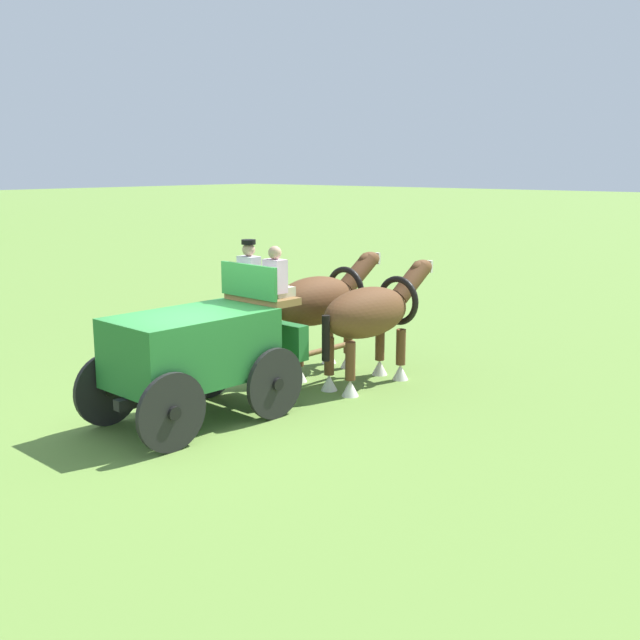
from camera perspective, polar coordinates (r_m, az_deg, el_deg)
name	(u,v)px	position (r m, az deg, el deg)	size (l,w,h in m)	color
ground_plane	(194,421)	(12.39, -9.36, -7.45)	(220.00, 220.00, 0.00)	olive
show_wagon	(200,347)	(12.16, -8.92, -2.00)	(5.47, 1.95, 2.75)	#236B2D
draft_horse_near	(320,303)	(14.85, -0.03, 1.29)	(3.05, 1.06, 2.23)	brown
draft_horse_off	(371,314)	(14.02, 3.85, 0.45)	(3.12, 1.04, 2.17)	brown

